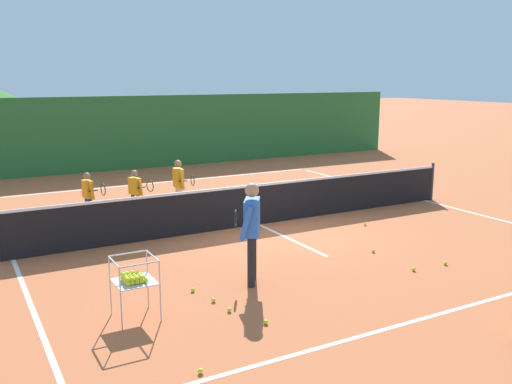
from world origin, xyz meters
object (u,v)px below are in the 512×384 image
at_px(student_2, 179,181).
at_px(tennis_ball_3, 213,300).
at_px(tennis_net, 258,204).
at_px(tennis_ball_10, 193,290).
at_px(tennis_ball_4, 445,263).
at_px(ball_cart, 134,279).
at_px(tennis_ball_0, 229,310).
at_px(tennis_ball_5, 414,269).
at_px(student_0, 89,192).
at_px(tennis_ball_11, 266,322).
at_px(tennis_ball_6, 201,371).
at_px(student_1, 136,189).
at_px(tennis_ball_1, 365,224).
at_px(instructor, 251,224).
at_px(tennis_ball_2, 373,251).

distance_m(student_2, tennis_ball_3, 5.91).
bearing_deg(tennis_net, tennis_ball_10, -133.38).
bearing_deg(tennis_ball_4, ball_cart, 174.76).
distance_m(student_2, ball_cart, 6.30).
bearing_deg(tennis_ball_0, student_2, 75.31).
relative_size(tennis_ball_5, tennis_ball_10, 1.00).
bearing_deg(tennis_ball_10, ball_cart, -154.95).
distance_m(student_0, tennis_ball_11, 7.01).
bearing_deg(tennis_ball_5, tennis_ball_4, -3.05).
distance_m(tennis_ball_0, tennis_ball_4, 4.42).
distance_m(tennis_ball_4, tennis_ball_11, 4.20).
bearing_deg(tennis_ball_11, tennis_ball_6, -149.62).
bearing_deg(student_1, tennis_ball_3, -95.51).
bearing_deg(tennis_ball_6, tennis_ball_5, 16.42).
distance_m(tennis_net, ball_cart, 5.49).
bearing_deg(tennis_ball_11, tennis_net, 61.90).
bearing_deg(student_1, tennis_ball_5, -62.78).
distance_m(student_2, tennis_ball_0, 6.33).
distance_m(student_1, tennis_ball_1, 5.58).
relative_size(instructor, tennis_ball_6, 25.22).
height_order(ball_cart, tennis_ball_2, ball_cart).
xyz_separation_m(student_1, tennis_ball_11, (-0.24, -6.78, -0.68)).
bearing_deg(tennis_ball_10, student_0, 94.69).
xyz_separation_m(tennis_ball_5, tennis_ball_11, (-3.40, -0.62, 0.00)).
bearing_deg(student_1, student_0, 172.26).
distance_m(tennis_ball_10, tennis_ball_11, 1.67).
distance_m(ball_cart, tennis_ball_5, 5.00).
xyz_separation_m(ball_cart, tennis_ball_5, (4.94, -0.48, -0.56)).
relative_size(tennis_net, tennis_ball_6, 165.69).
height_order(tennis_net, tennis_ball_5, tennis_net).
xyz_separation_m(student_0, tennis_ball_3, (0.55, -5.85, -0.69)).
height_order(tennis_ball_0, tennis_ball_5, same).
bearing_deg(ball_cart, tennis_ball_1, 20.91).
relative_size(student_0, tennis_ball_10, 17.66).
xyz_separation_m(student_1, tennis_ball_10, (-0.67, -5.16, -0.68)).
height_order(student_0, student_2, student_2).
distance_m(tennis_ball_4, tennis_ball_5, 0.76).
relative_size(instructor, ball_cart, 1.91).
distance_m(student_1, student_2, 1.10).
height_order(tennis_net, tennis_ball_10, tennis_net).
xyz_separation_m(student_1, tennis_ball_2, (3.25, -4.98, -0.68)).
relative_size(tennis_ball_5, tennis_ball_11, 1.00).
xyz_separation_m(tennis_ball_2, tennis_ball_3, (-3.80, -0.73, 0.00)).
xyz_separation_m(student_0, tennis_ball_2, (4.35, -5.13, -0.69)).
xyz_separation_m(student_0, student_2, (2.19, -0.23, 0.10)).
distance_m(tennis_ball_5, tennis_ball_10, 3.96).
height_order(student_2, tennis_ball_3, student_2).
relative_size(student_0, tennis_ball_2, 17.66).
height_order(ball_cart, tennis_ball_5, ball_cart).
relative_size(student_1, tennis_ball_1, 17.48).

